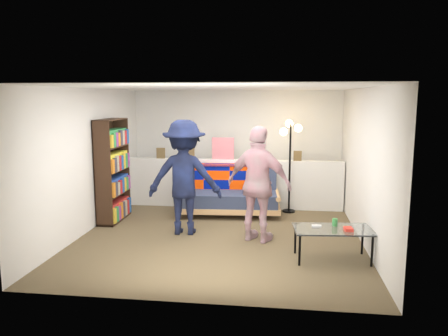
{
  "coord_description": "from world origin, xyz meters",
  "views": [
    {
      "loc": [
        0.95,
        -6.94,
        2.24
      ],
      "look_at": [
        0.0,
        0.4,
        1.05
      ],
      "focal_mm": 35.0,
      "sensor_mm": 36.0,
      "label": 1
    }
  ],
  "objects_px": {
    "futon_sofa": "(230,194)",
    "floor_lamp": "(290,147)",
    "coffee_table": "(333,231)",
    "person_left": "(184,177)",
    "person_right": "(259,184)",
    "bookshelf": "(113,174)"
  },
  "relations": [
    {
      "from": "coffee_table",
      "to": "person_left",
      "type": "bearing_deg",
      "value": 157.72
    },
    {
      "from": "futon_sofa",
      "to": "coffee_table",
      "type": "distance_m",
      "value": 2.82
    },
    {
      "from": "futon_sofa",
      "to": "bookshelf",
      "type": "relative_size",
      "value": 1.07
    },
    {
      "from": "floor_lamp",
      "to": "person_left",
      "type": "bearing_deg",
      "value": -137.09
    },
    {
      "from": "coffee_table",
      "to": "floor_lamp",
      "type": "distance_m",
      "value": 2.77
    },
    {
      "from": "futon_sofa",
      "to": "floor_lamp",
      "type": "xyz_separation_m",
      "value": [
        1.14,
        0.32,
        0.9
      ]
    },
    {
      "from": "bookshelf",
      "to": "coffee_table",
      "type": "distance_m",
      "value": 4.11
    },
    {
      "from": "futon_sofa",
      "to": "floor_lamp",
      "type": "relative_size",
      "value": 1.1
    },
    {
      "from": "floor_lamp",
      "to": "person_left",
      "type": "xyz_separation_m",
      "value": [
        -1.75,
        -1.63,
        -0.34
      ]
    },
    {
      "from": "futon_sofa",
      "to": "person_left",
      "type": "distance_m",
      "value": 1.54
    },
    {
      "from": "coffee_table",
      "to": "floor_lamp",
      "type": "xyz_separation_m",
      "value": [
        -0.56,
        2.57,
        0.87
      ]
    },
    {
      "from": "person_left",
      "to": "person_right",
      "type": "distance_m",
      "value": 1.27
    },
    {
      "from": "person_right",
      "to": "coffee_table",
      "type": "bearing_deg",
      "value": 170.59
    },
    {
      "from": "futon_sofa",
      "to": "bookshelf",
      "type": "bearing_deg",
      "value": -161.17
    },
    {
      "from": "person_left",
      "to": "coffee_table",
      "type": "bearing_deg",
      "value": 155.17
    },
    {
      "from": "bookshelf",
      "to": "futon_sofa",
      "type": "bearing_deg",
      "value": 18.83
    },
    {
      "from": "bookshelf",
      "to": "floor_lamp",
      "type": "relative_size",
      "value": 1.03
    },
    {
      "from": "futon_sofa",
      "to": "bookshelf",
      "type": "xyz_separation_m",
      "value": [
        -2.08,
        -0.71,
        0.48
      ]
    },
    {
      "from": "person_right",
      "to": "person_left",
      "type": "bearing_deg",
      "value": 10.99
    },
    {
      "from": "person_left",
      "to": "floor_lamp",
      "type": "bearing_deg",
      "value": -139.65
    },
    {
      "from": "coffee_table",
      "to": "bookshelf",
      "type": "bearing_deg",
      "value": 157.85
    },
    {
      "from": "person_left",
      "to": "person_right",
      "type": "relative_size",
      "value": 1.04
    }
  ]
}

